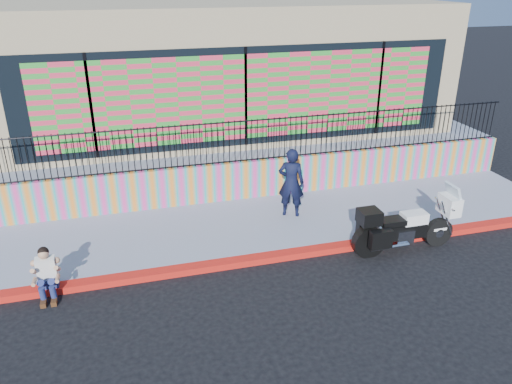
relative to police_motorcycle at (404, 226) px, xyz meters
name	(u,v)px	position (x,y,z in m)	size (l,w,h in m)	color
ground	(291,257)	(-2.63, 0.42, -0.67)	(90.00, 90.00, 0.00)	black
red_curb	(291,254)	(-2.63, 0.42, -0.59)	(16.00, 0.30, 0.15)	red
sidewalk	(270,223)	(-2.63, 2.07, -0.59)	(16.00, 3.00, 0.15)	#878DA2
mural_wall	(254,179)	(-2.63, 3.67, 0.03)	(16.00, 0.20, 1.10)	#EB3D95
metal_fence	(254,140)	(-2.63, 3.67, 1.18)	(15.80, 0.04, 1.20)	black
elevated_platform	(218,131)	(-2.63, 8.77, -0.04)	(16.00, 10.00, 1.25)	#878DA2
storefront_building	(217,61)	(-2.63, 8.55, 2.58)	(14.00, 8.06, 4.00)	tan
police_motorcycle	(404,226)	(0.00, 0.00, 0.00)	(2.55, 0.84, 1.59)	black
police_officer	(291,182)	(-2.01, 2.25, 0.41)	(0.68, 0.45, 1.86)	black
seated_man	(47,278)	(-7.90, 0.26, -0.22)	(0.54, 0.71, 1.06)	navy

